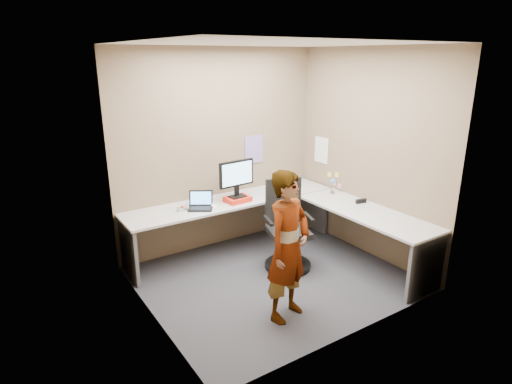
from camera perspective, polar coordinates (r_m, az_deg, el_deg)
ground at (r=5.30m, az=2.37°, el=-11.40°), size 3.00×3.00×0.00m
wall_back at (r=5.87m, az=-4.89°, el=5.56°), size 3.00×0.00×3.00m
wall_right at (r=5.78m, az=14.79°, el=4.85°), size 0.00×2.70×2.70m
wall_left at (r=4.13m, az=-14.57°, el=-0.18°), size 0.00×2.70×2.70m
ceiling at (r=4.63m, az=2.82°, el=19.20°), size 3.00×3.00×0.00m
desk at (r=5.57m, az=3.80°, el=-3.26°), size 2.98×2.58×0.73m
paper_ream at (r=5.68m, az=-2.47°, el=-0.97°), size 0.34×0.26×0.06m
monitor at (r=5.60m, az=-2.61°, el=2.21°), size 0.52×0.17×0.49m
laptop at (r=5.47m, az=-7.38°, el=-1.59°), size 0.38×0.37×0.21m
trackball_mouse at (r=5.42m, az=-9.82°, el=-2.23°), size 0.12×0.08×0.07m
origami at (r=5.51m, az=-5.79°, el=-1.64°), size 0.10×0.10×0.06m
stapler at (r=5.78m, az=13.83°, el=-1.19°), size 0.15×0.07×0.05m
flower at (r=6.07m, az=10.17°, el=1.11°), size 0.07×0.07×0.22m
calendar_purple at (r=6.14m, az=-0.29°, el=5.70°), size 0.30×0.01×0.40m
calendar_white at (r=6.41m, az=8.72°, el=5.55°), size 0.01×0.28×0.38m
sticky_note_a at (r=6.23m, az=10.73°, el=2.26°), size 0.01×0.07×0.07m
sticky_note_b at (r=6.30m, az=10.35°, el=1.22°), size 0.01×0.07×0.07m
sticky_note_c at (r=6.23m, az=11.09°, el=0.78°), size 0.01×0.07×0.07m
sticky_note_d at (r=6.35m, az=9.78°, el=2.30°), size 0.01×0.07×0.07m
office_chair at (r=5.42m, az=4.11°, el=-5.46°), size 0.63×0.62×1.10m
person at (r=4.27m, az=4.31°, el=-7.28°), size 0.65×0.53×1.56m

